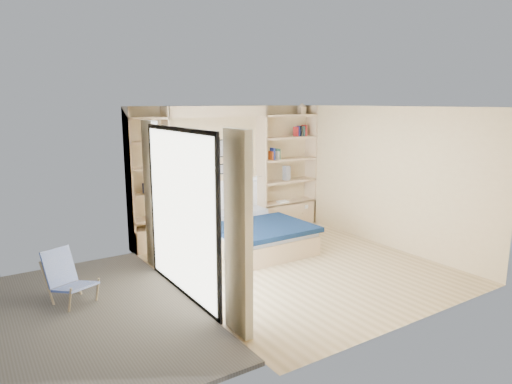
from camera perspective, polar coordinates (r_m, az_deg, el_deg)
ground at (r=7.40m, az=5.21°, el=-9.18°), size 4.50×4.50×0.00m
room_shell at (r=8.12m, az=-3.49°, el=0.58°), size 4.50×4.50×4.50m
bed at (r=8.16m, az=-0.42°, el=-5.23°), size 1.61×2.07×1.07m
photo_gallery at (r=8.62m, az=-6.25°, el=4.70°), size 1.48×0.02×0.82m
reading_lamps at (r=8.57m, az=-4.59°, el=1.29°), size 1.92×0.12×0.15m
shelf_decor at (r=9.30m, az=2.82°, el=5.82°), size 3.54×0.23×2.03m
deck at (r=6.04m, az=-23.72°, el=-15.03°), size 3.20×4.00×0.05m
deck_chair at (r=6.49m, az=-22.50°, el=-9.86°), size 0.65×0.80×0.71m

